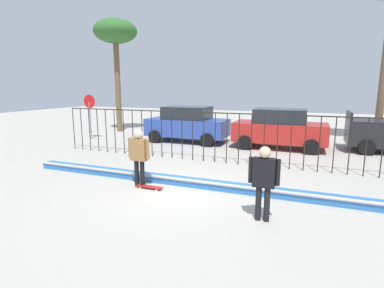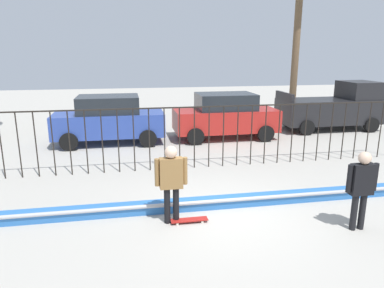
% 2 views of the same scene
% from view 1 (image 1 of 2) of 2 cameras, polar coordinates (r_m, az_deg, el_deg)
% --- Properties ---
extents(ground_plane, '(60.00, 60.00, 0.00)m').
position_cam_1_polar(ground_plane, '(8.71, -2.51, -8.66)').
color(ground_plane, '#ADA89E').
extents(bowl_coping_ledge, '(11.00, 0.40, 0.27)m').
position_cam_1_polar(bowl_coping_ledge, '(9.02, -1.46, -7.15)').
color(bowl_coping_ledge, '#2D6BB7').
rests_on(bowl_coping_ledge, ground).
extents(perimeter_fence, '(14.04, 0.04, 1.96)m').
position_cam_1_polar(perimeter_fence, '(11.56, 4.45, 2.26)').
color(perimeter_fence, black).
rests_on(perimeter_fence, ground).
extents(skateboarder, '(0.69, 0.26, 1.71)m').
position_cam_1_polar(skateboarder, '(8.81, -10.13, -1.66)').
color(skateboarder, black).
rests_on(skateboarder, ground).
extents(skateboard, '(0.80, 0.20, 0.07)m').
position_cam_1_polar(skateboard, '(8.82, -8.12, -8.09)').
color(skateboard, '#A51E19').
rests_on(skateboard, ground).
extents(camera_operator, '(0.67, 0.25, 1.67)m').
position_cam_1_polar(camera_operator, '(6.63, 13.58, -6.12)').
color(camera_operator, black).
rests_on(camera_operator, ground).
extents(parked_car_blue, '(4.30, 2.12, 1.90)m').
position_cam_1_polar(parked_car_blue, '(16.04, -0.92, 3.87)').
color(parked_car_blue, '#2D479E').
rests_on(parked_car_blue, ground).
extents(parked_car_red, '(4.30, 2.12, 1.90)m').
position_cam_1_polar(parked_car_red, '(14.87, 16.41, 2.89)').
color(parked_car_red, '#B2231E').
rests_on(parked_car_red, ground).
extents(stop_sign, '(0.76, 0.07, 2.50)m').
position_cam_1_polar(stop_sign, '(17.91, -18.97, 6.08)').
color(stop_sign, slate).
rests_on(stop_sign, ground).
extents(palm_tree_short, '(2.74, 2.74, 7.16)m').
position_cam_1_polar(palm_tree_short, '(20.72, -14.43, 19.58)').
color(palm_tree_short, brown).
rests_on(palm_tree_short, ground).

